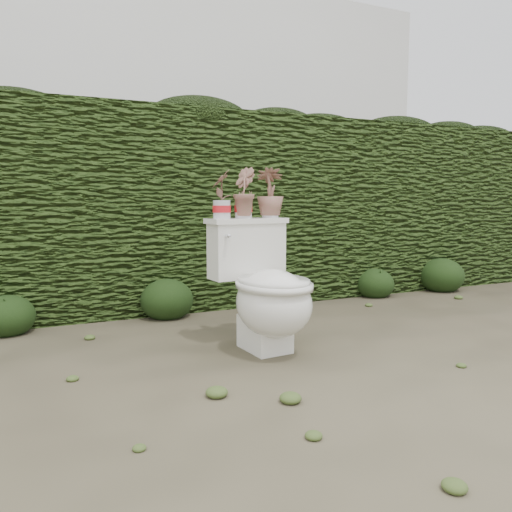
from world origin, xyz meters
name	(u,v)px	position (x,y,z in m)	size (l,w,h in m)	color
ground	(282,347)	(0.00, 0.00, 0.00)	(60.00, 60.00, 0.00)	#675F46
hedge	(198,210)	(0.00, 1.60, 0.80)	(8.00, 1.00, 1.60)	#39551C
house_wall	(151,134)	(0.60, 6.00, 2.00)	(8.00, 3.50, 4.00)	silver
toilet	(266,291)	(-0.11, -0.02, 0.36)	(0.51, 0.71, 0.78)	white
potted_plant_left	(222,195)	(-0.30, 0.20, 0.92)	(0.15, 0.10, 0.28)	#327725
potted_plant_center	(243,194)	(-0.16, 0.22, 0.93)	(0.16, 0.13, 0.30)	#327725
potted_plant_right	(270,194)	(0.03, 0.23, 0.92)	(0.17, 0.17, 0.30)	#327725
liriope_clump_1	(7,312)	(-1.52, 1.04, 0.14)	(0.36, 0.36, 0.29)	#213813
liriope_clump_2	(167,296)	(-0.43, 1.07, 0.16)	(0.40, 0.40, 0.32)	#213813
liriope_clump_3	(273,287)	(0.46, 1.05, 0.17)	(0.42, 0.42, 0.33)	#213813
liriope_clump_4	(375,281)	(1.53, 1.08, 0.14)	(0.36, 0.36, 0.29)	#213813
liriope_clump_5	(441,273)	(2.31, 1.05, 0.17)	(0.44, 0.44, 0.35)	#213813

